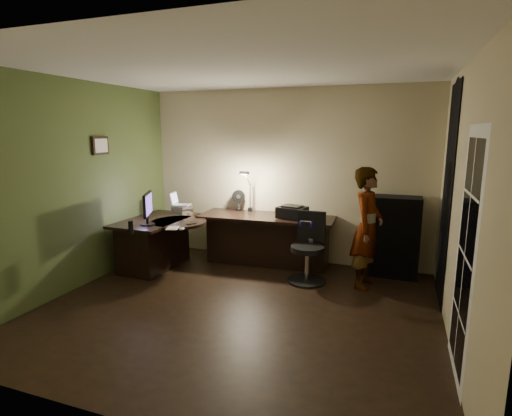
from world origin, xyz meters
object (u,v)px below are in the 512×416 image
(desk_left, at_px, (156,243))
(monitor, at_px, (147,213))
(office_chair, at_px, (307,248))
(cabinet, at_px, (391,236))
(person, at_px, (367,228))
(desk_right, at_px, (266,240))

(desk_left, relative_size, monitor, 2.61)
(office_chair, bearing_deg, cabinet, 33.68)
(person, bearing_deg, cabinet, -17.75)
(person, bearing_deg, desk_right, 85.61)
(desk_left, relative_size, person, 0.82)
(desk_right, bearing_deg, office_chair, -37.17)
(desk_left, bearing_deg, person, 7.67)
(monitor, relative_size, office_chair, 0.52)
(cabinet, bearing_deg, desk_left, -165.36)
(desk_left, xyz_separation_m, cabinet, (3.33, 0.87, 0.20))
(cabinet, xyz_separation_m, office_chair, (-1.06, -0.68, -0.10))
(office_chair, distance_m, person, 0.83)
(office_chair, xyz_separation_m, person, (0.76, 0.12, 0.32))
(cabinet, height_order, person, person)
(monitor, relative_size, person, 0.31)
(monitor, bearing_deg, cabinet, -3.76)
(monitor, bearing_deg, person, -11.67)
(desk_left, relative_size, desk_right, 0.63)
(desk_left, height_order, monitor, monitor)
(desk_left, xyz_separation_m, monitor, (0.11, -0.35, 0.54))
(desk_left, distance_m, cabinet, 3.45)
(cabinet, relative_size, monitor, 2.30)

